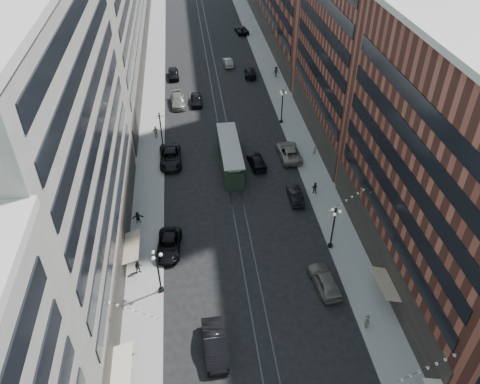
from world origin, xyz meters
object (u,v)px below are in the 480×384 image
car_2 (169,245)px  pedestrian_9 (276,72)px  car_8 (178,101)px  pedestrian_2 (138,267)px  car_9 (173,74)px  streetcar (230,156)px  pedestrian_6 (156,132)px  car_13 (196,100)px  car_14 (228,62)px  lamppost_sw_mid (161,129)px  car_7 (170,157)px  car_extra_0 (257,161)px  car_4 (325,281)px  car_5 (215,344)px  car_10 (295,195)px  lamppost_sw_far (158,270)px  car_12 (250,72)px  pedestrian_5 (138,217)px  car_11 (289,152)px  pedestrian_8 (314,150)px  pedestrian_7 (315,188)px  lamppost_se_mid (282,105)px  car_extra_1 (242,30)px  pedestrian_4 (367,321)px  lamppost_se_far (333,227)px

car_2 → pedestrian_9: size_ratio=2.81×
car_8 → pedestrian_2: bearing=-102.1°
car_9 → streetcar: bearing=-78.4°
car_8 → pedestrian_6: bearing=-112.7°
car_2 → car_13: (4.70, 34.37, 0.03)m
car_14 → lamppost_sw_mid: bearing=63.1°
car_7 → pedestrian_6: pedestrian_6 is taller
pedestrian_6 → car_extra_0: pedestrian_6 is taller
pedestrian_6 → pedestrian_9: 29.06m
car_4 → car_5: (-11.52, -5.94, 0.01)m
car_10 → car_13: (-10.88, 27.39, 0.07)m
lamppost_sw_far → streetcar: size_ratio=0.46×
car_12 → pedestrian_5: bearing=69.5°
pedestrian_2 → pedestrian_6: size_ratio=0.85×
car_9 → car_11: 32.88m
car_14 → pedestrian_9: size_ratio=2.27×
lamppost_sw_far → pedestrian_2: 4.13m
car_13 → pedestrian_5: bearing=-105.1°
car_5 → car_10: (11.62, 20.07, -0.17)m
car_11 → car_5: bearing=65.2°
car_13 → pedestrian_8: 23.83m
pedestrian_2 → car_10: size_ratio=0.38×
pedestrian_6 → pedestrian_8: 23.37m
pedestrian_2 → car_7: 20.54m
car_8 → pedestrian_6: size_ratio=2.87×
lamppost_sw_mid → car_11: size_ratio=0.91×
car_2 → streetcar: bearing=67.3°
car_12 → pedestrian_7: size_ratio=3.22×
car_7 → lamppost_se_mid: bearing=26.7°
streetcar → car_14: (3.22, 34.07, -0.79)m
car_13 → car_extra_1: 35.61m
streetcar → car_8: (-6.80, 18.77, -0.71)m
car_5 → pedestrian_4: 14.05m
car_4 → pedestrian_9: pedestrian_9 is taller
car_11 → pedestrian_9: (3.12, 26.63, 0.28)m
car_13 → pedestrian_9: size_ratio=2.36×
car_2 → car_11: size_ratio=0.90×
car_5 → pedestrian_5: size_ratio=3.60×
car_7 → pedestrian_6: 6.98m
lamppost_se_far → pedestrian_6: (-19.37, 25.64, -1.97)m
car_7 → car_extra_1: (16.31, 50.74, -0.14)m
car_9 → pedestrian_7: size_ratio=3.02×
pedestrian_6 → car_10: bearing=124.4°
car_8 → pedestrian_5: size_ratio=3.72×
pedestrian_8 → pedestrian_9: size_ratio=0.81×
lamppost_sw_far → car_2: lamppost_sw_far is taller
streetcar → pedestrian_6: streetcar is taller
lamppost_se_mid → car_11: size_ratio=0.91×
car_5 → pedestrian_8: car_5 is taller
streetcar → car_2: bearing=-118.3°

